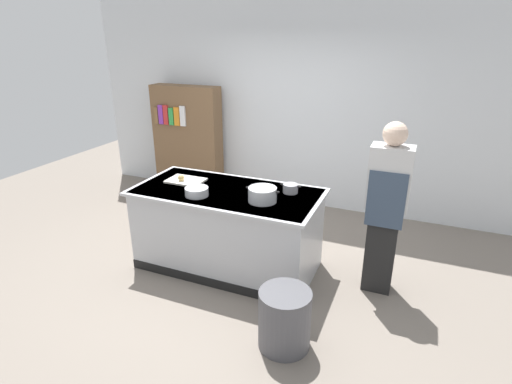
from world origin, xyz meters
TOP-DOWN VIEW (x-y plane):
  - ground_plane at (0.00, 0.00)m, footprint 10.00×10.00m
  - back_wall at (0.00, 2.10)m, footprint 6.40×0.12m
  - counter_island at (0.00, -0.00)m, footprint 1.98×0.98m
  - cutting_board at (-0.55, 0.08)m, footprint 0.40×0.28m
  - onion at (-0.57, 0.03)m, footprint 0.07×0.07m
  - stock_pot at (0.45, -0.12)m, footprint 0.35×0.28m
  - sauce_pan at (0.63, 0.21)m, footprint 0.22×0.15m
  - mixing_bowl at (-0.22, -0.24)m, footprint 0.24×0.24m
  - trash_bin at (0.98, -0.94)m, footprint 0.43×0.43m
  - person_chef at (1.59, 0.19)m, footprint 0.38×0.25m
  - bookshelf at (-1.59, 1.80)m, footprint 1.10×0.31m

SIDE VIEW (x-z plane):
  - ground_plane at x=0.00m, z-range 0.00..0.00m
  - trash_bin at x=0.98m, z-range 0.00..0.52m
  - counter_island at x=0.00m, z-range 0.02..0.92m
  - bookshelf at x=-1.59m, z-range 0.00..1.70m
  - cutting_board at x=-0.55m, z-range 0.90..0.92m
  - person_chef at x=1.59m, z-range 0.05..1.77m
  - mixing_bowl at x=-0.22m, z-range 0.90..0.99m
  - sauce_pan at x=0.63m, z-range 0.90..0.99m
  - onion at x=-0.57m, z-range 0.92..0.99m
  - stock_pot at x=0.45m, z-range 0.90..1.04m
  - back_wall at x=0.00m, z-range 0.00..3.00m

